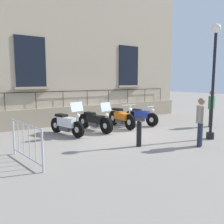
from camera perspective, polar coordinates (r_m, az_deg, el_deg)
ground_plane at (r=10.09m, az=0.78°, el=-4.66°), size 60.00×60.00×0.00m
building_facade at (r=12.47m, az=-7.04°, el=14.53°), size 0.82×12.26×7.58m
motorcycle_white at (r=9.49m, az=-10.79°, el=-2.82°), size 1.93×0.81×1.35m
motorcycle_black at (r=10.14m, az=-4.11°, el=-2.18°), size 2.17×0.66×1.27m
motorcycle_orange at (r=10.85m, az=2.29°, el=-1.43°), size 2.04×0.72×1.10m
motorcycle_blue at (r=11.57m, az=7.09°, el=-1.03°), size 1.88×0.68×0.95m
lamppost at (r=9.29m, az=23.25°, el=8.15°), size 0.33×0.33×4.11m
crowd_barrier at (r=6.62m, az=-19.90°, el=-6.69°), size 1.90×0.31×1.05m
bollard at (r=7.79m, az=6.52°, el=-5.11°), size 0.17×0.17×0.87m
pedestrian_standing at (r=8.18m, az=20.57°, el=-1.70°), size 0.35×0.49×1.59m
pedestrian_walking at (r=11.88m, az=22.82°, el=1.27°), size 0.34×0.50×1.69m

